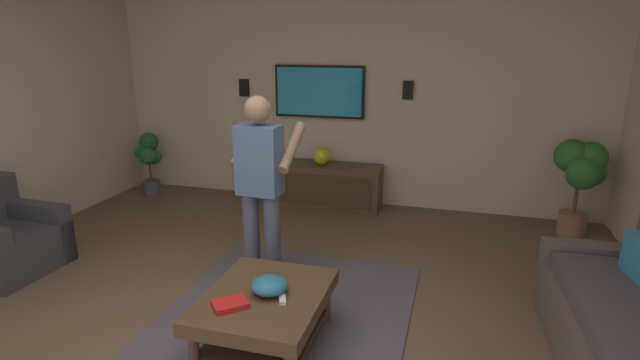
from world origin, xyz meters
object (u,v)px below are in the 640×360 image
vase_round (322,156)px  wall_speaker_left (408,90)px  bowl (269,285)px  remote_white (282,298)px  person_standing (261,180)px  media_console (314,185)px  armchair (3,242)px  book (230,304)px  tv (319,92)px  wall_speaker_right (244,88)px  potted_plant_short (149,157)px  coffee_table (265,307)px  potted_plant_tall (581,172)px

vase_round → wall_speaker_left: 1.31m
bowl → remote_white: size_ratio=1.69×
remote_white → person_standing: bearing=7.4°
media_console → remote_white: media_console is taller
armchair → book: size_ratio=3.83×
armchair → vase_round: 3.46m
tv → wall_speaker_right: (0.01, 1.03, 0.02)m
tv → wall_speaker_left: tv is taller
vase_round → tv: bearing=22.5°
tv → bowl: (-3.20, -0.57, -0.97)m
person_standing → potted_plant_short: bearing=54.7°
wall_speaker_right → wall_speaker_left: bearing=-90.0°
person_standing → book: bearing=-165.4°
remote_white → bowl: bearing=39.7°
media_console → tv: bearing=-180.0°
potted_plant_short → bowl: bearing=-134.5°
armchair → media_console: (2.55, -2.22, -0.00)m
person_standing → wall_speaker_right: person_standing is taller
coffee_table → vase_round: 3.01m
bowl → wall_speaker_right: size_ratio=1.15×
potted_plant_tall → vase_round: (0.17, 2.89, -0.06)m
potted_plant_tall → wall_speaker_right: wall_speaker_right is taller
media_console → wall_speaker_left: 1.65m
armchair → wall_speaker_right: size_ratio=3.83×
potted_plant_short → remote_white: bearing=-134.0°
armchair → wall_speaker_left: bearing=42.5°
remote_white → vase_round: 3.06m
wall_speaker_left → book: bearing=168.3°
person_standing → bowl: 1.06m
tv → potted_plant_tall: (-0.44, -3.00, -0.70)m
bowl → book: size_ratio=1.15×
bowl → media_console: bearing=10.9°
media_console → book: size_ratio=7.73×
vase_round → wall_speaker_left: (0.28, -0.99, 0.81)m
bowl → coffee_table: bearing=119.4°
coffee_table → potted_plant_short: potted_plant_short is taller
potted_plant_tall → book: 3.99m
remote_white → wall_speaker_right: (3.28, 1.71, 1.03)m
wall_speaker_left → person_standing: bearing=158.3°
wall_speaker_left → tv: bearing=90.7°
coffee_table → potted_plant_short: 4.02m
vase_round → person_standing: bearing=-178.4°
tv → person_standing: tv is taller
wall_speaker_right → media_console: bearing=-103.9°
remote_white → wall_speaker_left: 3.47m
potted_plant_short → wall_speaker_left: size_ratio=3.79×
wall_speaker_right → vase_round: bearing=-103.7°
person_standing → book: person_standing is taller
tv → wall_speaker_left: 1.10m
media_console → wall_speaker_right: (0.25, 1.03, 1.17)m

